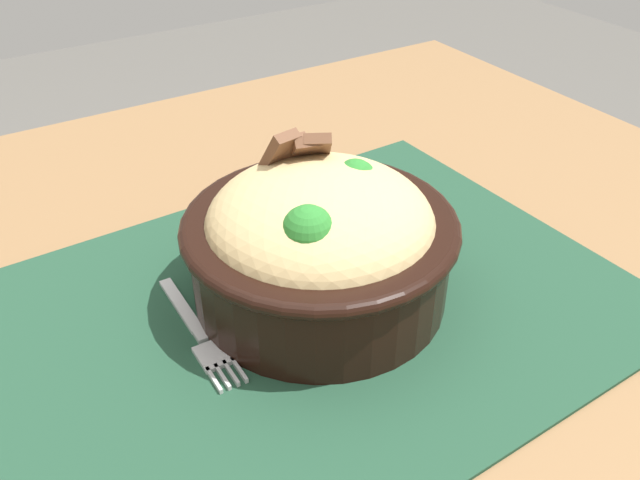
# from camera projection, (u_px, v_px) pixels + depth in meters

# --- Properties ---
(table) EXTENTS (1.04, 0.89, 0.75)m
(table) POSITION_uv_depth(u_px,v_px,m) (275.00, 407.00, 0.52)
(table) COLOR olive
(table) RESTS_ON ground_plane
(placemat) EXTENTS (0.49, 0.37, 0.00)m
(placemat) POSITION_uv_depth(u_px,v_px,m) (304.00, 309.00, 0.50)
(placemat) COLOR #1E422D
(placemat) RESTS_ON table
(bowl) EXTENTS (0.23, 0.23, 0.12)m
(bowl) POSITION_uv_depth(u_px,v_px,m) (320.00, 239.00, 0.49)
(bowl) COLOR black
(bowl) RESTS_ON placemat
(fork) EXTENTS (0.02, 0.13, 0.00)m
(fork) POSITION_uv_depth(u_px,v_px,m) (200.00, 334.00, 0.48)
(fork) COLOR #BDBDBD
(fork) RESTS_ON placemat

